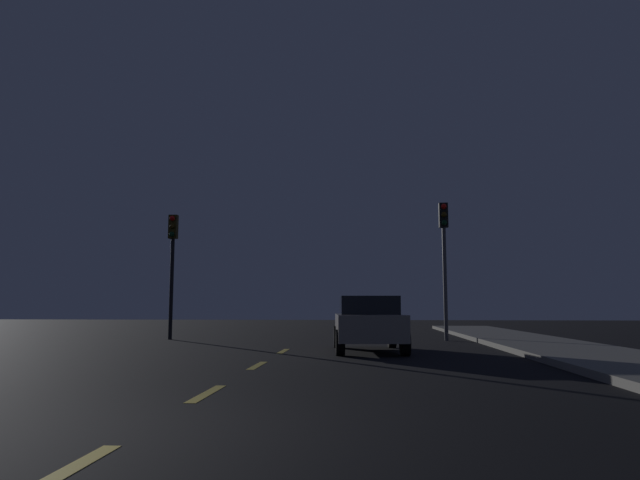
% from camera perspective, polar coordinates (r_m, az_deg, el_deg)
% --- Properties ---
extents(ground_plane, '(80.00, 80.00, 0.00)m').
position_cam_1_polar(ground_plane, '(12.61, -5.78, -12.15)').
color(ground_plane, black).
extents(sidewalk_curb_right, '(3.00, 40.00, 0.15)m').
position_cam_1_polar(sidewalk_curb_right, '(13.50, 28.04, -10.73)').
color(sidewalk_curb_right, gray).
rests_on(sidewalk_curb_right, ground_plane).
extents(lane_stripe_nearest, '(0.16, 1.60, 0.01)m').
position_cam_1_polar(lane_stripe_nearest, '(4.85, -24.23, -20.46)').
color(lane_stripe_nearest, '#EACC4C').
rests_on(lane_stripe_nearest, ground_plane).
extents(lane_stripe_second, '(0.16, 1.60, 0.01)m').
position_cam_1_polar(lane_stripe_second, '(8.34, -11.27, -14.85)').
color(lane_stripe_second, '#EACC4C').
rests_on(lane_stripe_second, ground_plane).
extents(lane_stripe_third, '(0.16, 1.60, 0.01)m').
position_cam_1_polar(lane_stripe_third, '(12.02, -6.30, -12.39)').
color(lane_stripe_third, '#EACC4C').
rests_on(lane_stripe_third, ground_plane).
extents(lane_stripe_fourth, '(0.16, 1.60, 0.01)m').
position_cam_1_polar(lane_stripe_fourth, '(15.76, -3.70, -11.06)').
color(lane_stripe_fourth, '#EACC4C').
rests_on(lane_stripe_fourth, ground_plane).
extents(traffic_signal_left, '(0.32, 0.38, 4.66)m').
position_cam_1_polar(traffic_signal_left, '(22.06, -14.59, -1.10)').
color(traffic_signal_left, black).
rests_on(traffic_signal_left, ground_plane).
extents(traffic_signal_right, '(0.32, 0.38, 4.98)m').
position_cam_1_polar(traffic_signal_right, '(21.09, 12.34, -0.35)').
color(traffic_signal_right, '#4C4C51').
rests_on(traffic_signal_right, ground_plane).
extents(car_stopped_ahead, '(2.05, 3.96, 1.48)m').
position_cam_1_polar(car_stopped_ahead, '(15.66, 4.86, -8.30)').
color(car_stopped_ahead, gray).
rests_on(car_stopped_ahead, ground_plane).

